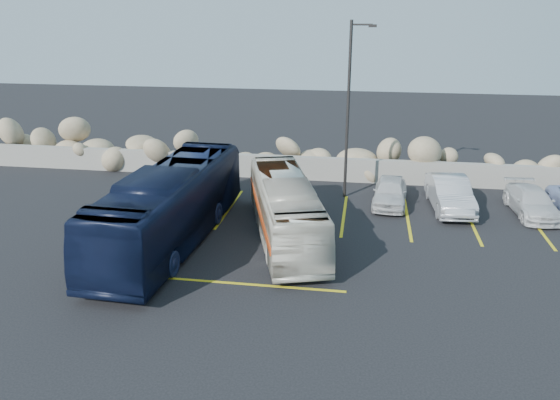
# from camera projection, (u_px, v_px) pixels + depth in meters

# --- Properties ---
(ground) EXTENTS (90.00, 90.00, 0.00)m
(ground) POSITION_uv_depth(u_px,v_px,m) (252.00, 288.00, 17.46)
(ground) COLOR black
(ground) RESTS_ON ground
(seawall) EXTENTS (60.00, 0.40, 1.20)m
(seawall) POSITION_uv_depth(u_px,v_px,m) (299.00, 168.00, 28.44)
(seawall) COLOR gray
(seawall) RESTS_ON ground
(riprap_pile) EXTENTS (54.00, 2.80, 2.60)m
(riprap_pile) POSITION_uv_depth(u_px,v_px,m) (302.00, 149.00, 29.32)
(riprap_pile) COLOR tan
(riprap_pile) RESTS_ON ground
(parking_lines) EXTENTS (18.16, 9.36, 0.01)m
(parking_lines) POSITION_uv_depth(u_px,v_px,m) (393.00, 230.00, 21.95)
(parking_lines) COLOR gold
(parking_lines) RESTS_ON ground
(lamppost) EXTENTS (1.14, 0.18, 8.00)m
(lamppost) POSITION_uv_depth(u_px,v_px,m) (349.00, 106.00, 24.50)
(lamppost) COLOR #2B2826
(lamppost) RESTS_ON ground
(vintage_bus) EXTENTS (4.34, 8.75, 2.38)m
(vintage_bus) POSITION_uv_depth(u_px,v_px,m) (285.00, 209.00, 20.93)
(vintage_bus) COLOR beige
(vintage_bus) RESTS_ON ground
(tour_coach) EXTENTS (2.92, 10.59, 2.92)m
(tour_coach) POSITION_uv_depth(u_px,v_px,m) (171.00, 205.00, 20.49)
(tour_coach) COLOR black
(tour_coach) RESTS_ON ground
(car_a) EXTENTS (1.75, 3.74, 1.24)m
(car_a) POSITION_uv_depth(u_px,v_px,m) (390.00, 192.00, 24.65)
(car_a) COLOR silver
(car_a) RESTS_ON ground
(car_b) EXTENTS (1.84, 4.47, 1.44)m
(car_b) POSITION_uv_depth(u_px,v_px,m) (450.00, 194.00, 24.09)
(car_b) COLOR silver
(car_b) RESTS_ON ground
(car_c) EXTENTS (1.85, 3.98, 1.13)m
(car_c) POSITION_uv_depth(u_px,v_px,m) (532.00, 202.00, 23.52)
(car_c) COLOR silver
(car_c) RESTS_ON ground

